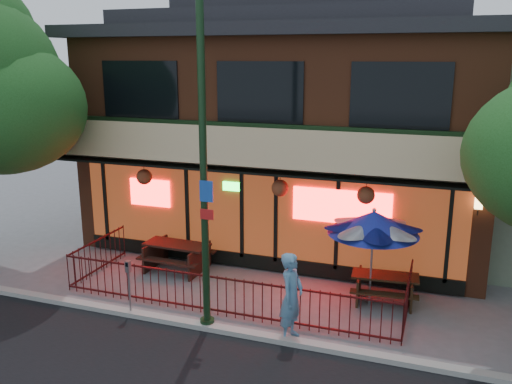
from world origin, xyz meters
TOP-DOWN VIEW (x-y plane):
  - ground at (0.00, 0.00)m, footprint 80.00×80.00m
  - curb at (0.00, -0.50)m, footprint 80.00×0.25m
  - restaurant_building at (0.00, 7.11)m, footprint 12.96×9.49m
  - patio_fence at (0.00, 0.50)m, footprint 8.44×2.62m
  - street_light at (0.00, -0.40)m, footprint 0.43×0.32m
  - picnic_table_left at (-2.20, 2.40)m, footprint 1.88×1.47m
  - picnic_table_right at (3.60, 2.29)m, footprint 1.72×1.38m
  - patio_umbrella at (3.28, 1.96)m, footprint 2.16×2.16m
  - pedestrian at (1.91, -0.25)m, footprint 0.56×0.77m
  - parking_meter_near at (-1.94, -0.48)m, footprint 0.14×0.12m

SIDE VIEW (x-z plane):
  - ground at x=0.00m, z-range 0.00..0.00m
  - curb at x=0.00m, z-range 0.00..0.12m
  - picnic_table_right at x=3.60m, z-range 0.11..0.80m
  - picnic_table_left at x=-2.20m, z-range 0.12..0.91m
  - patio_fence at x=0.00m, z-range 0.13..1.13m
  - parking_meter_near at x=-1.94m, z-range 0.24..1.61m
  - pedestrian at x=1.91m, z-range 0.00..1.95m
  - patio_umbrella at x=3.28m, z-range 0.87..3.34m
  - street_light at x=0.00m, z-range -0.35..6.65m
  - restaurant_building at x=0.00m, z-range 0.10..8.15m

